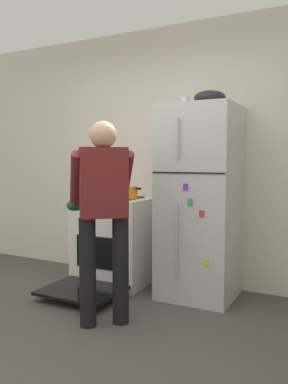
{
  "coord_description": "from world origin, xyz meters",
  "views": [
    {
      "loc": [
        1.69,
        -1.97,
        1.31
      ],
      "look_at": [
        -0.02,
        1.32,
        1.0
      ],
      "focal_mm": 36.87,
      "sensor_mm": 36.0,
      "label": 1
    }
  ],
  "objects": [
    {
      "name": "mixing_bowl",
      "position": [
        0.53,
        1.57,
        1.87
      ],
      "size": [
        0.29,
        0.29,
        0.13
      ],
      "primitive_type": "ellipsoid",
      "color": "black",
      "rests_on": "refrigerator"
    },
    {
      "name": "red_pot",
      "position": [
        -0.33,
        1.52,
        0.97
      ],
      "size": [
        0.34,
        0.24,
        0.13
      ],
      "color": "orange",
      "rests_on": "stove_range"
    },
    {
      "name": "coffee_mug",
      "position": [
        0.27,
        1.62,
        1.85
      ],
      "size": [
        0.11,
        0.08,
        0.1
      ],
      "color": "silver",
      "rests_on": "refrigerator"
    },
    {
      "name": "stove_range",
      "position": [
        -0.49,
        1.55,
        0.44
      ],
      "size": [
        0.76,
        1.22,
        0.91
      ],
      "color": "white",
      "rests_on": "ground"
    },
    {
      "name": "kitchen_wall_back",
      "position": [
        0.0,
        1.95,
        1.35
      ],
      "size": [
        6.0,
        0.1,
        2.7
      ],
      "primitive_type": "cube",
      "color": "silver",
      "rests_on": "ground"
    },
    {
      "name": "refrigerator",
      "position": [
        0.45,
        1.57,
        0.9
      ],
      "size": [
        0.68,
        0.72,
        1.81
      ],
      "color": "silver",
      "rests_on": "ground"
    },
    {
      "name": "person_cook",
      "position": [
        -0.01,
        0.61,
        0.95
      ],
      "size": [
        0.65,
        0.68,
        1.6
      ],
      "color": "black",
      "rests_on": "ground"
    },
    {
      "name": "ground",
      "position": [
        0.0,
        0.0,
        0.0
      ],
      "size": [
        8.0,
        8.0,
        0.0
      ],
      "primitive_type": "plane",
      "color": "#4C4742"
    }
  ]
}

